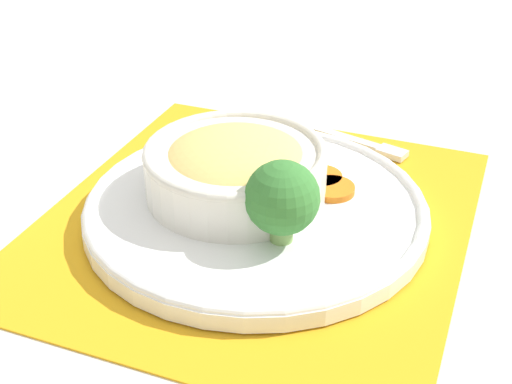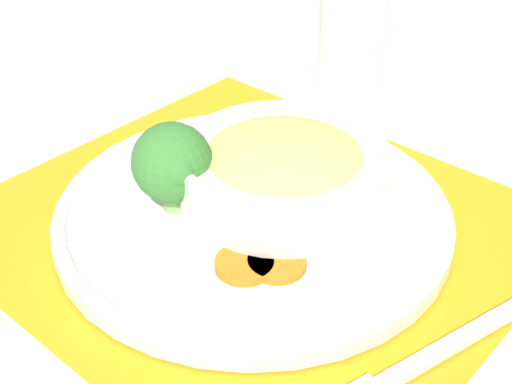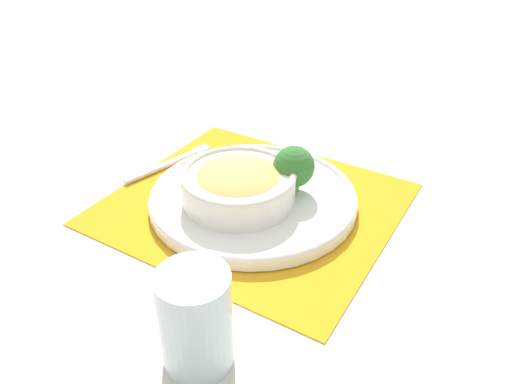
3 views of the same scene
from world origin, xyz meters
name	(u,v)px [view 1 (image 1 of 3)]	position (x,y,z in m)	size (l,w,h in m)	color
ground_plane	(256,221)	(0.00, 0.00, 0.00)	(4.00, 4.00, 0.00)	beige
placemat	(256,219)	(0.00, 0.00, 0.00)	(0.46, 0.43, 0.00)	orange
plate	(256,207)	(0.00, 0.00, 0.02)	(0.33, 0.33, 0.02)	white
bowl	(236,166)	(-0.01, -0.03, 0.05)	(0.18, 0.18, 0.06)	silver
broccoli_floret	(283,198)	(0.04, 0.05, 0.06)	(0.07, 0.07, 0.08)	#84AD5B
carrot_slice_near	(332,189)	(-0.05, 0.06, 0.02)	(0.04, 0.04, 0.01)	orange
carrot_slice_middle	(320,178)	(-0.07, 0.04, 0.02)	(0.04, 0.04, 0.01)	orange
fork	(348,139)	(-0.19, 0.03, 0.01)	(0.05, 0.18, 0.01)	silver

